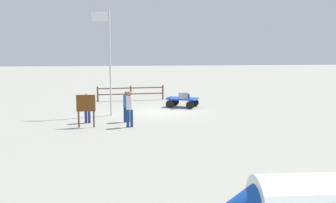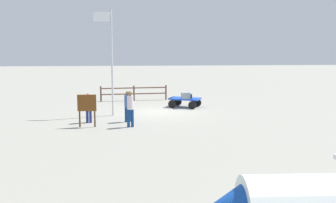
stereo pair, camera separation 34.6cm
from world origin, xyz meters
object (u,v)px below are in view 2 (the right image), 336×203
worker_supervisor (89,106)px  flagpole (110,54)px  worker_trailing (128,104)px  signboard (87,106)px  worker_lead (130,106)px  suitcase_olive (187,97)px  suitcase_dark (186,96)px  luggage_cart (185,100)px  suitcase_tan (187,96)px

worker_supervisor → flagpole: (-1.03, -2.07, 2.58)m
worker_trailing → signboard: 2.28m
worker_lead → signboard: size_ratio=1.11×
worker_supervisor → worker_lead: bearing=148.1°
worker_trailing → flagpole: size_ratio=0.27×
suitcase_olive → worker_trailing: worker_trailing is taller
suitcase_olive → signboard: size_ratio=0.33×
worker_lead → worker_trailing: (0.14, -1.35, -0.08)m
signboard → worker_supervisor: bearing=-87.6°
suitcase_dark → signboard: (5.57, 5.43, 0.23)m
luggage_cart → worker_lead: worker_lead is taller
suitcase_dark → suitcase_olive: size_ratio=1.11×
suitcase_dark → worker_trailing: size_ratio=0.36×
signboard → suitcase_olive: bearing=-135.7°
suitcase_tan → worker_supervisor: size_ratio=0.35×
suitcase_tan → worker_lead: size_ratio=0.31×
suitcase_tan → worker_supervisor: (5.78, 4.57, 0.14)m
suitcase_tan → signboard: size_ratio=0.34×
suitcase_dark → worker_supervisor: 7.07m
suitcase_dark → worker_trailing: 5.59m
worker_supervisor → worker_trailing: bearing=-179.5°
luggage_cart → worker_trailing: worker_trailing is taller
signboard → suitcase_dark: bearing=-135.7°
luggage_cart → suitcase_tan: size_ratio=4.12×
suitcase_dark → worker_lead: size_ratio=0.33×
worker_lead → worker_supervisor: (2.14, -1.33, -0.14)m
worker_trailing → suitcase_olive: bearing=-130.4°
suitcase_tan → flagpole: (4.75, 2.50, 2.73)m
luggage_cart → worker_supervisor: bearing=40.1°
flagpole → worker_trailing: bearing=115.5°
suitcase_dark → worker_lead: worker_lead is taller
suitcase_dark → signboard: size_ratio=0.36×
suitcase_tan → signboard: (5.73, 5.72, 0.30)m
suitcase_olive → flagpole: bearing=26.1°
luggage_cart → flagpole: (4.59, 2.66, 3.02)m
worker_lead → suitcase_tan: bearing=-121.6°
suitcase_dark → signboard: 7.79m
suitcase_tan → signboard: signboard is taller
luggage_cart → signboard: signboard is taller
suitcase_olive → worker_supervisor: (5.69, 4.35, 0.15)m
worker_trailing → worker_supervisor: bearing=0.5°
luggage_cart → suitcase_dark: bearing=90.7°
flagpole → suitcase_olive: bearing=-153.9°
suitcase_dark → worker_supervisor: size_ratio=0.37×
suitcase_dark → worker_supervisor: worker_supervisor is taller
luggage_cart → worker_lead: bearing=60.2°
worker_trailing → flagpole: 3.40m
suitcase_dark → worker_trailing: (3.62, 4.26, 0.13)m
luggage_cart → worker_lead: 7.01m
suitcase_tan → worker_lead: (3.64, 5.90, 0.28)m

